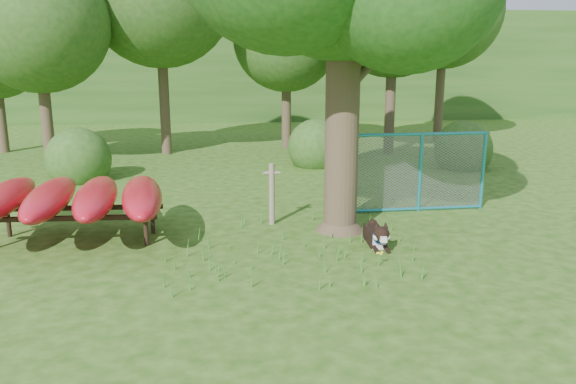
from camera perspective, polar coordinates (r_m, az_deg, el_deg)
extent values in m
plane|color=#23480E|center=(9.28, -0.38, -7.75)|extent=(80.00, 80.00, 0.00)
cylinder|color=#3E3021|center=(10.86, 5.56, 9.16)|extent=(0.81, 0.81, 5.13)
cone|color=#3E3021|center=(11.26, 5.30, -2.62)|extent=(1.22, 1.22, 0.51)
cylinder|color=#3E3021|center=(11.14, 8.50, 12.88)|extent=(1.28, 1.01, 1.09)
cylinder|color=#3E3021|center=(10.79, 2.68, 15.18)|extent=(1.21, 0.44, 1.05)
cylinder|color=#716554|center=(11.54, -1.65, -0.22)|extent=(0.12, 0.12, 1.28)
cylinder|color=#716554|center=(11.44, -1.67, 1.94)|extent=(0.35, 0.07, 0.07)
cylinder|color=black|center=(10.62, -14.22, -3.94)|extent=(0.09, 0.09, 0.53)
cylinder|color=black|center=(12.07, -26.51, -2.88)|extent=(0.09, 0.09, 0.53)
cylinder|color=black|center=(11.32, -13.59, -2.84)|extent=(0.09, 0.09, 0.53)
cube|color=black|center=(10.87, -21.42, -2.51)|extent=(3.16, 0.22, 0.08)
cube|color=black|center=(11.55, -20.37, -1.52)|extent=(3.16, 0.22, 0.08)
ellipsoid|color=red|center=(11.57, -27.00, -0.62)|extent=(0.82, 3.17, 0.50)
ellipsoid|color=red|center=(11.27, -23.05, -0.57)|extent=(0.93, 3.20, 0.50)
ellipsoid|color=red|center=(11.02, -18.91, -0.51)|extent=(1.04, 3.21, 0.50)
ellipsoid|color=red|center=(10.84, -14.61, -0.44)|extent=(1.15, 3.22, 0.50)
cube|color=black|center=(10.62, 8.78, -4.42)|extent=(0.32, 0.78, 0.26)
cube|color=white|center=(10.32, 9.18, -5.03)|extent=(0.25, 0.17, 0.24)
sphere|color=black|center=(10.07, 9.48, -4.25)|extent=(0.29, 0.29, 0.29)
cube|color=white|center=(9.96, 9.64, -4.72)|extent=(0.12, 0.16, 0.10)
sphere|color=white|center=(10.04, 9.00, -4.54)|extent=(0.13, 0.13, 0.13)
sphere|color=white|center=(10.08, 9.98, -4.51)|extent=(0.13, 0.13, 0.13)
cone|color=black|center=(10.05, 9.02, -3.35)|extent=(0.13, 0.14, 0.14)
cone|color=black|center=(10.08, 9.88, -3.32)|extent=(0.12, 0.13, 0.14)
cylinder|color=black|center=(10.16, 8.83, -5.69)|extent=(0.09, 0.33, 0.08)
cylinder|color=black|center=(10.21, 9.92, -5.65)|extent=(0.09, 0.33, 0.08)
sphere|color=black|center=(10.99, 8.61, -3.20)|extent=(0.18, 0.18, 0.18)
torus|color=blue|center=(10.17, 9.35, -4.46)|extent=(0.28, 0.09, 0.28)
cylinder|color=teal|center=(12.39, 6.86, 1.83)|extent=(0.08, 0.08, 1.78)
cylinder|color=teal|center=(12.85, 13.29, 1.97)|extent=(0.08, 0.08, 1.78)
cylinder|color=teal|center=(13.45, 19.20, 2.09)|extent=(0.08, 0.08, 1.78)
cylinder|color=teal|center=(12.71, 13.49, 5.74)|extent=(2.97, 0.14, 0.07)
cylinder|color=teal|center=(13.03, 13.09, -1.66)|extent=(2.97, 0.14, 0.07)
plane|color=gray|center=(12.85, 13.29, 1.97)|extent=(2.97, 0.07, 2.97)
cylinder|color=#3B7C28|center=(9.47, 9.26, -6.80)|extent=(0.02, 0.02, 0.22)
sphere|color=yellow|center=(9.43, 9.29, -6.17)|extent=(0.04, 0.04, 0.04)
sphere|color=yellow|center=(9.45, 9.54, -6.06)|extent=(0.04, 0.04, 0.04)
sphere|color=yellow|center=(9.46, 9.06, -6.16)|extent=(0.04, 0.04, 0.04)
sphere|color=yellow|center=(9.40, 9.44, -6.23)|extent=(0.04, 0.04, 0.04)
sphere|color=yellow|center=(9.40, 9.17, -6.15)|extent=(0.04, 0.04, 0.04)
cylinder|color=#3E3021|center=(19.47, -23.47, 8.58)|extent=(0.36, 0.36, 4.20)
sphere|color=#254D18|center=(19.46, -24.15, 15.62)|extent=(4.40, 4.40, 4.40)
cylinder|color=#3E3021|center=(20.73, -12.55, 11.03)|extent=(0.36, 0.36, 5.25)
cylinder|color=#3E3021|center=(21.80, -0.17, 9.59)|extent=(0.36, 0.36, 3.85)
sphere|color=#254D18|center=(21.77, -0.18, 15.38)|extent=(4.00, 4.00, 4.00)
cylinder|color=#3E3021|center=(20.51, 10.40, 10.42)|extent=(0.36, 0.36, 4.76)
sphere|color=#254D18|center=(20.57, 10.73, 18.00)|extent=(4.80, 4.80, 4.80)
cylinder|color=#3E3021|center=(24.33, 15.22, 10.76)|extent=(0.36, 0.36, 4.90)
sphere|color=#254D18|center=(24.39, 15.64, 17.34)|extent=(4.60, 4.60, 4.60)
sphere|color=#254D18|center=(16.95, -20.34, 1.11)|extent=(1.80, 1.80, 1.80)
sphere|color=#254D18|center=(18.51, 17.23, 2.31)|extent=(1.80, 1.80, 1.80)
sphere|color=#254D18|center=(18.17, 2.81, 2.70)|extent=(1.80, 1.80, 1.80)
cube|color=#254D18|center=(36.63, -5.27, 12.72)|extent=(80.00, 12.00, 6.00)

